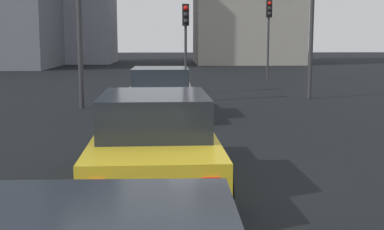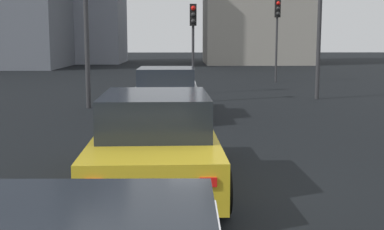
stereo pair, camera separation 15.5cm
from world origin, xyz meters
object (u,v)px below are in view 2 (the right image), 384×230
Objects in this scene: car_silver_right_lead at (167,92)px; traffic_light_near_left at (277,24)px; car_yellow_right_second at (156,141)px; traffic_light_near_right at (193,29)px.

traffic_light_near_left is at bearing -25.27° from car_silver_right_lead.
car_yellow_right_second is 20.36m from traffic_light_near_left.
traffic_light_near_right is at bearing -42.11° from traffic_light_near_left.
traffic_light_near_left is (11.87, -5.54, 2.39)m from car_silver_right_lead.
traffic_light_near_left is at bearing 139.82° from traffic_light_near_right.
car_silver_right_lead is 0.94× the size of car_yellow_right_second.
car_silver_right_lead is 6.71m from traffic_light_near_right.
car_yellow_right_second is 1.28× the size of traffic_light_near_right.
car_yellow_right_second is 1.11× the size of traffic_light_near_left.
car_yellow_right_second is (-7.59, -0.03, 0.01)m from car_silver_right_lead.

